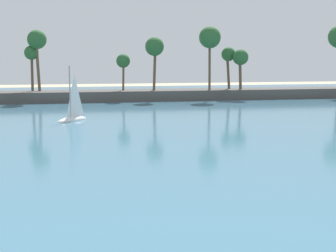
{
  "coord_description": "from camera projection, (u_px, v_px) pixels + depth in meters",
  "views": [
    {
      "loc": [
        -0.98,
        -6.49,
        7.65
      ],
      "look_at": [
        2.98,
        13.98,
        4.65
      ],
      "focal_mm": 52.13,
      "sensor_mm": 36.0,
      "label": 1
    }
  ],
  "objects": [
    {
      "name": "sea",
      "position": [
        82.0,
        111.0,
        68.24
      ],
      "size": [
        220.0,
        109.89,
        0.06
      ],
      "primitive_type": "cube",
      "color": "teal",
      "rests_on": "ground"
    },
    {
      "name": "palm_headland",
      "position": [
        99.0,
        81.0,
        82.9
      ],
      "size": [
        118.03,
        6.82,
        13.36
      ],
      "color": "#514C47",
      "rests_on": "ground"
    },
    {
      "name": "sailboat_near_shore",
      "position": [
        73.0,
        115.0,
        57.86
      ],
      "size": [
        4.3,
        4.52,
        6.97
      ],
      "color": "white",
      "rests_on": "sea"
    }
  ]
}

